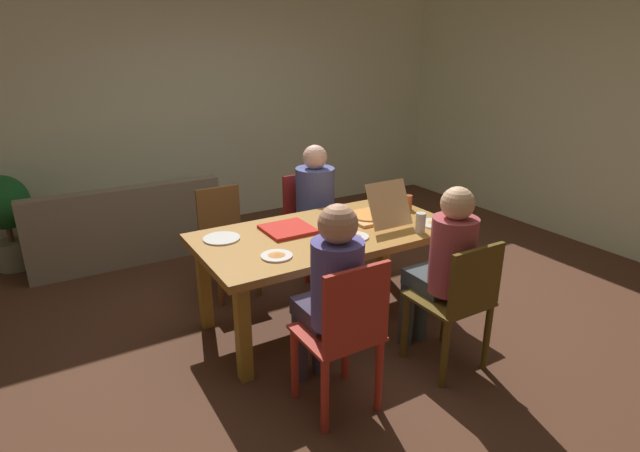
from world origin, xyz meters
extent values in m
plane|color=#523020|center=(0.00, 0.00, 0.00)|extent=(20.00, 20.00, 0.00)
cube|color=beige|center=(0.00, 2.77, 1.50)|extent=(6.54, 0.12, 2.99)
cube|color=beige|center=(3.27, 0.83, 1.50)|extent=(0.12, 4.71, 2.99)
cube|color=#A16C2B|center=(0.00, 0.00, 0.71)|extent=(1.90, 0.97, 0.05)
cube|color=olive|center=(-0.83, -0.37, 0.34)|extent=(0.08, 0.08, 0.68)
cube|color=olive|center=(0.83, -0.37, 0.34)|extent=(0.08, 0.08, 0.68)
cube|color=olive|center=(-0.83, 0.37, 0.34)|extent=(0.08, 0.08, 0.68)
cube|color=olive|center=(0.83, 0.37, 0.34)|extent=(0.08, 0.08, 0.68)
cylinder|color=#B62F22|center=(-0.64, -0.68, 0.23)|extent=(0.05, 0.05, 0.47)
cylinder|color=#B62F22|center=(-0.28, -0.68, 0.23)|extent=(0.05, 0.05, 0.47)
cylinder|color=#B62F22|center=(-0.64, -1.03, 0.23)|extent=(0.05, 0.05, 0.47)
cylinder|color=#B62F22|center=(-0.28, -1.03, 0.23)|extent=(0.05, 0.05, 0.47)
cube|color=#B62F22|center=(-0.46, -0.86, 0.48)|extent=(0.43, 0.41, 0.02)
cube|color=#B62F22|center=(-0.46, -1.05, 0.72)|extent=(0.41, 0.03, 0.47)
cylinder|color=#3F364A|center=(-0.53, -0.55, 0.24)|extent=(0.10, 0.10, 0.49)
cylinder|color=#3F364A|center=(-0.39, -0.55, 0.24)|extent=(0.10, 0.10, 0.49)
cube|color=#3F364A|center=(-0.46, -0.69, 0.54)|extent=(0.26, 0.32, 0.11)
cylinder|color=#554D9A|center=(-0.46, -0.86, 0.79)|extent=(0.29, 0.29, 0.50)
sphere|color=tan|center=(-0.46, -0.86, 1.14)|extent=(0.22, 0.22, 0.22)
cylinder|color=#A92824|center=(0.58, 0.63, 0.23)|extent=(0.04, 0.04, 0.47)
cylinder|color=#A92824|center=(0.18, 0.63, 0.23)|extent=(0.04, 0.04, 0.47)
cylinder|color=#A92824|center=(0.58, 1.02, 0.23)|extent=(0.04, 0.04, 0.47)
cylinder|color=#A92824|center=(0.18, 1.02, 0.23)|extent=(0.04, 0.04, 0.47)
cube|color=#A92824|center=(0.38, 0.83, 0.48)|extent=(0.46, 0.45, 0.02)
cube|color=#A92824|center=(0.38, 1.03, 0.69)|extent=(0.43, 0.03, 0.40)
cylinder|color=#35353F|center=(0.47, 0.56, 0.24)|extent=(0.10, 0.10, 0.49)
cylinder|color=#35353F|center=(0.29, 0.56, 0.24)|extent=(0.10, 0.10, 0.49)
cube|color=#35353F|center=(0.38, 0.68, 0.54)|extent=(0.31, 0.28, 0.11)
cylinder|color=#4F589A|center=(0.38, 0.83, 0.76)|extent=(0.35, 0.35, 0.45)
sphere|color=beige|center=(0.38, 0.83, 1.09)|extent=(0.22, 0.22, 0.22)
cylinder|color=#574114|center=(0.19, -0.69, 0.23)|extent=(0.05, 0.05, 0.47)
cylinder|color=#574114|center=(0.56, -0.69, 0.23)|extent=(0.05, 0.05, 0.47)
cylinder|color=#574114|center=(0.19, -1.07, 0.23)|extent=(0.05, 0.05, 0.47)
cylinder|color=#574114|center=(0.56, -1.07, 0.23)|extent=(0.05, 0.05, 0.47)
cube|color=#574114|center=(0.38, -0.88, 0.48)|extent=(0.43, 0.44, 0.02)
cube|color=#574114|center=(0.38, -1.09, 0.70)|extent=(0.41, 0.03, 0.41)
cylinder|color=#3A4446|center=(0.31, -0.57, 0.24)|extent=(0.10, 0.10, 0.49)
cylinder|color=#3A4446|center=(0.45, -0.57, 0.24)|extent=(0.10, 0.10, 0.49)
cube|color=#3A4446|center=(0.38, -0.72, 0.54)|extent=(0.26, 0.33, 0.11)
cylinder|color=#A74449|center=(0.38, -0.88, 0.78)|extent=(0.29, 0.29, 0.49)
sphere|color=#E0B082|center=(0.38, -0.88, 1.12)|extent=(0.21, 0.21, 0.21)
cylinder|color=brown|center=(-0.29, 0.63, 0.23)|extent=(0.05, 0.05, 0.47)
cylinder|color=brown|center=(-0.63, 0.63, 0.23)|extent=(0.05, 0.05, 0.47)
cylinder|color=brown|center=(-0.29, 1.02, 0.23)|extent=(0.05, 0.05, 0.47)
cylinder|color=brown|center=(-0.63, 1.02, 0.23)|extent=(0.05, 0.05, 0.47)
cube|color=brown|center=(-0.46, 0.83, 0.48)|extent=(0.40, 0.46, 0.02)
cube|color=brown|center=(-0.46, 1.04, 0.69)|extent=(0.38, 0.03, 0.39)
cube|color=tan|center=(0.43, 0.07, 0.75)|extent=(0.35, 0.35, 0.02)
cylinder|color=orange|center=(0.43, 0.07, 0.76)|extent=(0.31, 0.31, 0.01)
cube|color=tan|center=(0.43, -0.17, 0.91)|extent=(0.35, 0.15, 0.32)
cube|color=red|center=(-0.25, 0.15, 0.75)|extent=(0.34, 0.34, 0.03)
cylinder|color=white|center=(-0.53, -0.24, 0.74)|extent=(0.21, 0.21, 0.01)
cone|color=#D4863E|center=(-0.53, -0.24, 0.75)|extent=(0.11, 0.11, 0.02)
cylinder|color=white|center=(-0.72, 0.24, 0.74)|extent=(0.26, 0.26, 0.01)
cylinder|color=white|center=(0.10, -0.21, 0.74)|extent=(0.20, 0.20, 0.01)
cone|color=#D38341|center=(0.10, -0.21, 0.75)|extent=(0.09, 0.09, 0.02)
cylinder|color=white|center=(0.78, -0.30, 0.74)|extent=(0.23, 0.23, 0.01)
cone|color=gold|center=(0.78, -0.30, 0.75)|extent=(0.11, 0.11, 0.02)
cylinder|color=silver|center=(0.56, -0.37, 0.81)|extent=(0.07, 0.07, 0.15)
cylinder|color=#BA5332|center=(0.84, 0.09, 0.79)|extent=(0.06, 0.06, 0.12)
cube|color=gray|center=(-1.08, 2.21, 0.21)|extent=(1.78, 0.87, 0.41)
cube|color=gray|center=(-1.08, 1.85, 0.59)|extent=(1.78, 0.16, 0.36)
cube|color=gray|center=(-1.88, 2.21, 0.50)|extent=(0.20, 0.83, 0.18)
cube|color=gray|center=(-0.29, 2.21, 0.50)|extent=(0.20, 0.83, 0.18)
cylinder|color=gray|center=(-2.06, 2.34, 0.14)|extent=(0.31, 0.31, 0.27)
cylinder|color=brown|center=(-2.06, 2.34, 0.37)|extent=(0.05, 0.05, 0.20)
ellipsoid|color=#1C6128|center=(-2.06, 2.34, 0.65)|extent=(0.46, 0.46, 0.51)
camera|label=1|loc=(-1.80, -2.94, 2.03)|focal=28.24mm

